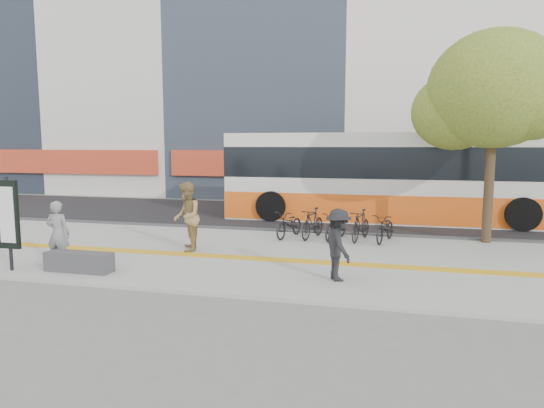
% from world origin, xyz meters
% --- Properties ---
extents(ground, '(120.00, 120.00, 0.00)m').
position_xyz_m(ground, '(0.00, 0.00, 0.00)').
color(ground, slate).
rests_on(ground, ground).
extents(sidewalk, '(40.00, 7.00, 0.08)m').
position_xyz_m(sidewalk, '(0.00, 1.50, 0.04)').
color(sidewalk, gray).
rests_on(sidewalk, ground).
extents(tactile_strip, '(40.00, 0.45, 0.01)m').
position_xyz_m(tactile_strip, '(0.00, 1.00, 0.09)').
color(tactile_strip, gold).
rests_on(tactile_strip, sidewalk).
extents(street, '(40.00, 8.00, 0.06)m').
position_xyz_m(street, '(0.00, 9.00, 0.03)').
color(street, black).
rests_on(street, ground).
extents(curb, '(40.00, 0.25, 0.14)m').
position_xyz_m(curb, '(0.00, 5.00, 0.07)').
color(curb, '#373739').
rests_on(curb, ground).
extents(bench, '(1.60, 0.45, 0.45)m').
position_xyz_m(bench, '(-2.60, -1.20, 0.30)').
color(bench, '#373739').
rests_on(bench, sidewalk).
extents(signboard, '(0.55, 0.10, 2.20)m').
position_xyz_m(signboard, '(-4.20, -1.51, 1.37)').
color(signboard, black).
rests_on(signboard, sidewalk).
extents(street_tree, '(4.40, 3.80, 6.31)m').
position_xyz_m(street_tree, '(7.18, 4.82, 4.51)').
color(street_tree, '#342618').
rests_on(street_tree, sidewalk).
extents(bus, '(12.72, 3.02, 3.39)m').
position_xyz_m(bus, '(4.33, 8.50, 1.65)').
color(bus, silver).
rests_on(bus, street).
extents(bicycle_row, '(3.93, 1.73, 0.96)m').
position_xyz_m(bicycle_row, '(2.76, 4.00, 0.53)').
color(bicycle_row, black).
rests_on(bicycle_row, sidewalk).
extents(seated_woman, '(0.62, 0.44, 1.59)m').
position_xyz_m(seated_woman, '(-3.40, -0.86, 0.88)').
color(seated_woman, black).
rests_on(seated_woman, sidewalk).
extents(pedestrian_tan, '(1.02, 1.13, 1.91)m').
position_xyz_m(pedestrian_tan, '(-1.07, 1.44, 1.04)').
color(pedestrian_tan, olive).
rests_on(pedestrian_tan, sidewalk).
extents(pedestrian_dark, '(0.98, 1.16, 1.56)m').
position_xyz_m(pedestrian_dark, '(3.31, -0.46, 0.86)').
color(pedestrian_dark, black).
rests_on(pedestrian_dark, sidewalk).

